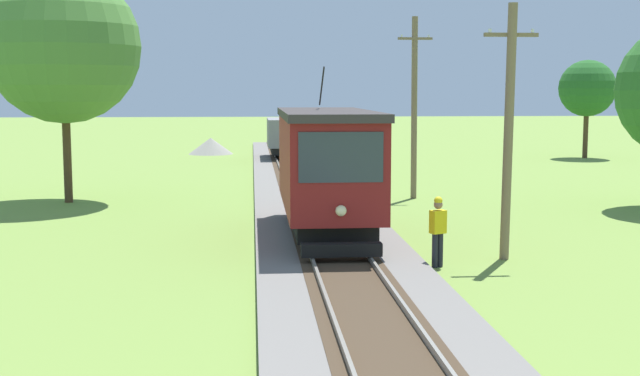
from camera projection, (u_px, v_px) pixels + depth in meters
The scene contains 8 objects.
red_tram at pixel (326, 166), 24.24m from camera, with size 2.60×8.54×4.79m.
freight_car at pixel (287, 136), 51.72m from camera, with size 2.40×5.20×2.31m.
utility_pole_near_tram at pixel (509, 130), 21.14m from camera, with size 1.40×0.44×6.59m.
utility_pole_mid at pixel (414, 106), 33.40m from camera, with size 1.40×0.42×7.35m.
gravel_pile at pixel (211, 146), 57.02m from camera, with size 3.09×3.09×1.13m, color gray.
track_worker at pixel (438, 228), 20.53m from camera, with size 0.45×0.38×1.78m.
tree_right_near at pixel (63, 47), 31.83m from camera, with size 5.96×5.96×9.06m.
tree_right_far at pixel (587, 89), 53.31m from camera, with size 3.65×3.65×6.35m.
Camera 1 is at (-2.17, -7.35, 4.41)m, focal length 46.33 mm.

